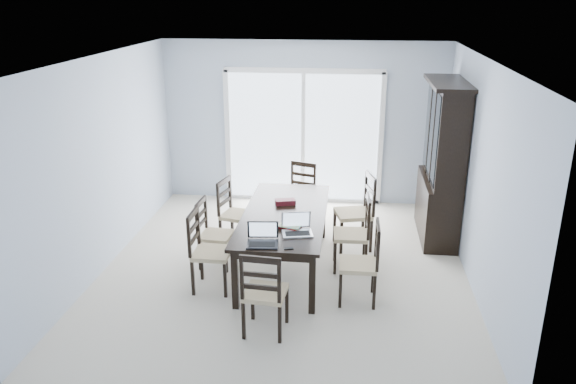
# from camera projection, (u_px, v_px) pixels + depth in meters

# --- Properties ---
(floor) EXTENTS (5.00, 5.00, 0.00)m
(floor) POSITION_uv_depth(u_px,v_px,m) (285.00, 268.00, 7.09)
(floor) COLOR beige
(floor) RESTS_ON ground
(ceiling) EXTENTS (5.00, 5.00, 0.00)m
(ceiling) POSITION_uv_depth(u_px,v_px,m) (284.00, 58.00, 6.21)
(ceiling) COLOR white
(ceiling) RESTS_ON back_wall
(back_wall) EXTENTS (4.50, 0.02, 2.60)m
(back_wall) POSITION_uv_depth(u_px,v_px,m) (303.00, 123.00, 8.99)
(back_wall) COLOR #A8B5C8
(back_wall) RESTS_ON floor
(wall_left) EXTENTS (0.02, 5.00, 2.60)m
(wall_left) POSITION_uv_depth(u_px,v_px,m) (103.00, 164.00, 6.90)
(wall_left) COLOR #A8B5C8
(wall_left) RESTS_ON floor
(wall_right) EXTENTS (0.02, 5.00, 2.60)m
(wall_right) POSITION_uv_depth(u_px,v_px,m) (480.00, 177.00, 6.41)
(wall_right) COLOR #A8B5C8
(wall_right) RESTS_ON floor
(balcony) EXTENTS (4.50, 2.00, 0.10)m
(balcony) POSITION_uv_depth(u_px,v_px,m) (308.00, 183.00, 10.38)
(balcony) COLOR gray
(balcony) RESTS_ON ground
(railing) EXTENTS (4.50, 0.06, 1.10)m
(railing) POSITION_uv_depth(u_px,v_px,m) (312.00, 138.00, 11.11)
(railing) COLOR #99999E
(railing) RESTS_ON balcony
(dining_table) EXTENTS (1.00, 2.20, 0.75)m
(dining_table) POSITION_uv_depth(u_px,v_px,m) (285.00, 219.00, 6.86)
(dining_table) COLOR black
(dining_table) RESTS_ON floor
(china_hutch) EXTENTS (0.50, 1.38, 2.20)m
(china_hutch) POSITION_uv_depth(u_px,v_px,m) (442.00, 164.00, 7.68)
(china_hutch) COLOR black
(china_hutch) RESTS_ON floor
(sliding_door) EXTENTS (2.52, 0.05, 2.18)m
(sliding_door) POSITION_uv_depth(u_px,v_px,m) (303.00, 137.00, 9.04)
(sliding_door) COLOR silver
(sliding_door) RESTS_ON floor
(chair_left_near) EXTENTS (0.43, 0.42, 1.11)m
(chair_left_near) POSITION_uv_depth(u_px,v_px,m) (203.00, 242.00, 6.43)
(chair_left_near) COLOR black
(chair_left_near) RESTS_ON floor
(chair_left_mid) EXTENTS (0.41, 0.40, 1.01)m
(chair_left_mid) POSITION_uv_depth(u_px,v_px,m) (209.00, 226.00, 7.01)
(chair_left_mid) COLOR black
(chair_left_mid) RESTS_ON floor
(chair_left_far) EXTENTS (0.50, 0.49, 1.07)m
(chair_left_far) POSITION_uv_depth(u_px,v_px,m) (232.00, 205.00, 7.60)
(chair_left_far) COLOR black
(chair_left_far) RESTS_ON floor
(chair_right_near) EXTENTS (0.42, 0.41, 1.09)m
(chair_right_near) POSITION_uv_depth(u_px,v_px,m) (367.00, 254.00, 6.16)
(chair_right_near) COLOR black
(chair_right_near) RESTS_ON floor
(chair_right_mid) EXTENTS (0.44, 0.43, 1.10)m
(chair_right_mid) POSITION_uv_depth(u_px,v_px,m) (359.00, 225.00, 6.91)
(chair_right_mid) COLOR black
(chair_right_mid) RESTS_ON floor
(chair_right_far) EXTENTS (0.56, 0.55, 1.19)m
(chair_right_far) POSITION_uv_depth(u_px,v_px,m) (361.00, 203.00, 7.49)
(chair_right_far) COLOR black
(chair_right_far) RESTS_ON floor
(chair_end_near) EXTENTS (0.44, 0.45, 1.09)m
(chair_end_near) POSITION_uv_depth(u_px,v_px,m) (263.00, 285.00, 5.51)
(chair_end_near) COLOR black
(chair_end_near) RESTS_ON floor
(chair_end_far) EXTENTS (0.51, 0.52, 1.07)m
(chair_end_far) POSITION_uv_depth(u_px,v_px,m) (301.00, 187.00, 8.28)
(chair_end_far) COLOR black
(chair_end_far) RESTS_ON floor
(laptop_dark) EXTENTS (0.36, 0.26, 0.23)m
(laptop_dark) POSITION_uv_depth(u_px,v_px,m) (262.00, 240.00, 5.96)
(laptop_dark) COLOR black
(laptop_dark) RESTS_ON dining_table
(laptop_silver) EXTENTS (0.37, 0.30, 0.23)m
(laptop_silver) POSITION_uv_depth(u_px,v_px,m) (297.00, 230.00, 6.22)
(laptop_silver) COLOR silver
(laptop_silver) RESTS_ON dining_table
(book_stack) EXTENTS (0.30, 0.26, 0.04)m
(book_stack) POSITION_uv_depth(u_px,v_px,m) (290.00, 226.00, 6.40)
(book_stack) COLOR maroon
(book_stack) RESTS_ON dining_table
(cell_phone) EXTENTS (0.11, 0.07, 0.01)m
(cell_phone) POSITION_uv_depth(u_px,v_px,m) (289.00, 248.00, 5.89)
(cell_phone) COLOR black
(cell_phone) RESTS_ON dining_table
(game_box) EXTENTS (0.28, 0.19, 0.06)m
(game_box) POSITION_uv_depth(u_px,v_px,m) (285.00, 202.00, 7.11)
(game_box) COLOR #430D13
(game_box) RESTS_ON dining_table
(hot_tub) EXTENTS (1.83, 1.66, 0.90)m
(hot_tub) POSITION_uv_depth(u_px,v_px,m) (254.00, 158.00, 10.18)
(hot_tub) COLOR brown
(hot_tub) RESTS_ON balcony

